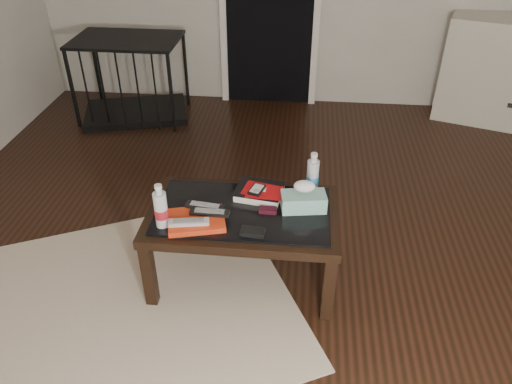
# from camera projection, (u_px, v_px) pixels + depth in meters

# --- Properties ---
(ground) EXTENTS (5.00, 5.00, 0.00)m
(ground) POSITION_uv_depth(u_px,v_px,m) (303.00, 277.00, 2.84)
(ground) COLOR black
(ground) RESTS_ON ground
(coffee_table) EXTENTS (1.00, 0.60, 0.46)m
(coffee_table) POSITION_uv_depth(u_px,v_px,m) (243.00, 220.00, 2.64)
(coffee_table) COLOR black
(coffee_table) RESTS_ON ground
(rug) EXTENTS (2.45, 2.22, 0.01)m
(rug) POSITION_uv_depth(u_px,v_px,m) (98.00, 313.00, 2.61)
(rug) COLOR #B5A38C
(rug) RESTS_ON ground
(pet_crate) EXTENTS (1.03, 0.82, 0.71)m
(pet_crate) POSITION_uv_depth(u_px,v_px,m) (133.00, 92.00, 4.50)
(pet_crate) COLOR black
(pet_crate) RESTS_ON ground
(magazines) EXTENTS (0.32, 0.27, 0.03)m
(magazines) POSITION_uv_depth(u_px,v_px,m) (196.00, 220.00, 2.50)
(magazines) COLOR red
(magazines) RESTS_ON coffee_table
(remote_silver) EXTENTS (0.21, 0.08, 0.02)m
(remote_silver) POSITION_uv_depth(u_px,v_px,m) (189.00, 222.00, 2.45)
(remote_silver) COLOR #B7B6BB
(remote_silver) RESTS_ON magazines
(remote_black_front) EXTENTS (0.20, 0.05, 0.02)m
(remote_black_front) POSITION_uv_depth(u_px,v_px,m) (210.00, 212.00, 2.51)
(remote_black_front) COLOR black
(remote_black_front) RESTS_ON magazines
(remote_black_back) EXTENTS (0.20, 0.08, 0.02)m
(remote_black_back) POSITION_uv_depth(u_px,v_px,m) (205.00, 206.00, 2.56)
(remote_black_back) COLOR black
(remote_black_back) RESTS_ON magazines
(textbook) EXTENTS (0.28, 0.24, 0.05)m
(textbook) POSITION_uv_depth(u_px,v_px,m) (259.00, 192.00, 2.70)
(textbook) COLOR black
(textbook) RESTS_ON coffee_table
(dvd_mailers) EXTENTS (0.22, 0.17, 0.01)m
(dvd_mailers) POSITION_uv_depth(u_px,v_px,m) (261.00, 190.00, 2.67)
(dvd_mailers) COLOR #B20B0F
(dvd_mailers) RESTS_ON textbook
(ipod) EXTENTS (0.09, 0.12, 0.02)m
(ipod) POSITION_uv_depth(u_px,v_px,m) (257.00, 189.00, 2.65)
(ipod) COLOR black
(ipod) RESTS_ON dvd_mailers
(flip_phone) EXTENTS (0.09, 0.05, 0.02)m
(flip_phone) POSITION_uv_depth(u_px,v_px,m) (268.00, 210.00, 2.58)
(flip_phone) COLOR #330B15
(flip_phone) RESTS_ON coffee_table
(wallet) EXTENTS (0.13, 0.08, 0.02)m
(wallet) POSITION_uv_depth(u_px,v_px,m) (253.00, 232.00, 2.43)
(wallet) COLOR black
(wallet) RESTS_ON coffee_table
(water_bottle_left) EXTENTS (0.08, 0.08, 0.24)m
(water_bottle_left) POSITION_uv_depth(u_px,v_px,m) (161.00, 206.00, 2.43)
(water_bottle_left) COLOR silver
(water_bottle_left) RESTS_ON coffee_table
(water_bottle_right) EXTENTS (0.07, 0.07, 0.24)m
(water_bottle_right) POSITION_uv_depth(u_px,v_px,m) (313.00, 173.00, 2.68)
(water_bottle_right) COLOR silver
(water_bottle_right) RESTS_ON coffee_table
(tissue_box) EXTENTS (0.25, 0.15, 0.09)m
(tissue_box) POSITION_uv_depth(u_px,v_px,m) (303.00, 202.00, 2.58)
(tissue_box) COLOR #217B73
(tissue_box) RESTS_ON coffee_table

